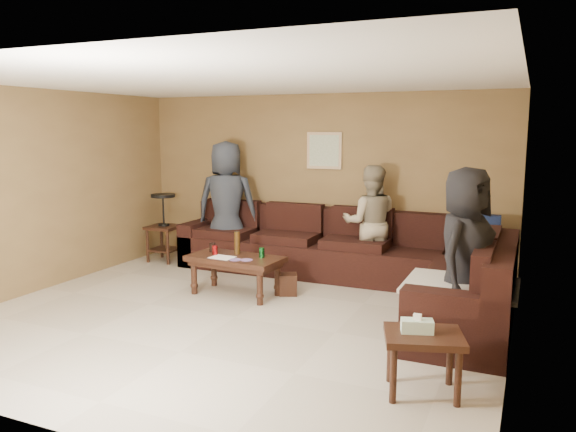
% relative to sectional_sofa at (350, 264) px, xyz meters
% --- Properties ---
extents(room, '(5.60, 5.50, 2.50)m').
position_rel_sectional_sofa_xyz_m(room, '(-0.81, -1.52, 1.34)').
color(room, beige).
rests_on(room, ground).
extents(sectional_sofa, '(4.65, 2.90, 0.97)m').
position_rel_sectional_sofa_xyz_m(sectional_sofa, '(0.00, 0.00, 0.00)').
color(sectional_sofa, black).
rests_on(sectional_sofa, ground).
extents(coffee_table, '(1.19, 0.66, 0.76)m').
position_rel_sectional_sofa_xyz_m(coffee_table, '(-1.22, -0.78, 0.08)').
color(coffee_table, '#331A11').
rests_on(coffee_table, ground).
extents(end_table_left, '(0.46, 0.46, 1.03)m').
position_rel_sectional_sofa_xyz_m(end_table_left, '(-3.07, 0.34, 0.21)').
color(end_table_left, '#331A11').
rests_on(end_table_left, ground).
extents(side_table_right, '(0.70, 0.63, 0.63)m').
position_rel_sectional_sofa_xyz_m(side_table_right, '(1.35, -2.47, 0.09)').
color(side_table_right, '#331A11').
rests_on(side_table_right, ground).
extents(waste_bin, '(0.29, 0.29, 0.26)m').
position_rel_sectional_sofa_xyz_m(waste_bin, '(-0.63, -0.51, -0.20)').
color(waste_bin, '#331A11').
rests_on(waste_bin, ground).
extents(wall_art, '(0.52, 0.04, 0.52)m').
position_rel_sectional_sofa_xyz_m(wall_art, '(-0.71, 0.96, 1.37)').
color(wall_art, tan).
rests_on(wall_art, ground).
extents(person_left, '(1.01, 0.79, 1.84)m').
position_rel_sectional_sofa_xyz_m(person_left, '(-2.05, 0.49, 0.59)').
color(person_left, '#292E39').
rests_on(person_left, ground).
extents(person_middle, '(0.88, 0.76, 1.54)m').
position_rel_sectional_sofa_xyz_m(person_middle, '(0.09, 0.57, 0.44)').
color(person_middle, tan).
rests_on(person_middle, ground).
extents(person_right, '(0.73, 0.93, 1.67)m').
position_rel_sectional_sofa_xyz_m(person_right, '(1.49, -1.24, 0.51)').
color(person_right, black).
rests_on(person_right, ground).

